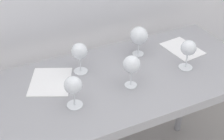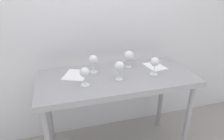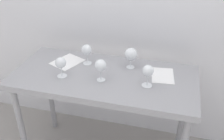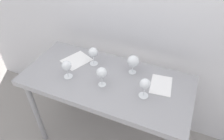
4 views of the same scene
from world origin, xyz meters
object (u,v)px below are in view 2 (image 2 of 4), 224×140
at_px(tasting_sheet_upper, 155,66).
at_px(tasting_sheet_lower, 76,75).
at_px(wine_glass_near_left, 85,73).
at_px(wine_glass_far_left, 93,60).
at_px(wine_glass_near_right, 155,62).
at_px(wine_glass_far_right, 129,56).
at_px(wine_glass_near_center, 119,67).

bearing_deg(tasting_sheet_upper, tasting_sheet_lower, 172.03).
height_order(wine_glass_near_left, tasting_sheet_lower, wine_glass_near_left).
distance_m(wine_glass_near_left, tasting_sheet_upper, 0.77).
height_order(wine_glass_far_left, tasting_sheet_upper, wine_glass_far_left).
distance_m(wine_glass_near_right, wine_glass_far_right, 0.28).
bearing_deg(wine_glass_far_right, wine_glass_far_left, -176.23).
xyz_separation_m(wine_glass_near_left, tasting_sheet_upper, (0.73, 0.20, -0.11)).
height_order(wine_glass_near_right, tasting_sheet_upper, wine_glass_near_right).
distance_m(wine_glass_far_left, wine_glass_near_center, 0.28).
bearing_deg(wine_glass_far_right, tasting_sheet_lower, -175.33).
distance_m(tasting_sheet_upper, tasting_sheet_lower, 0.78).
relative_size(wine_glass_far_left, tasting_sheet_upper, 0.73).
bearing_deg(wine_glass_near_left, wine_glass_near_right, 3.24).
xyz_separation_m(wine_glass_near_left, wine_glass_near_center, (0.30, 0.02, 0.01)).
distance_m(wine_glass_near_right, tasting_sheet_lower, 0.72).
relative_size(wine_glass_far_left, wine_glass_near_right, 1.02).
relative_size(wine_glass_far_left, tasting_sheet_lower, 0.71).
height_order(wine_glass_far_left, wine_glass_far_right, wine_glass_far_right).
bearing_deg(tasting_sheet_lower, wine_glass_far_left, 30.70).
bearing_deg(wine_glass_near_right, wine_glass_far_left, 158.70).
bearing_deg(wine_glass_near_center, wine_glass_far_right, 54.07).
bearing_deg(wine_glass_near_left, tasting_sheet_lower, 103.20).
bearing_deg(wine_glass_near_center, wine_glass_near_left, -175.69).
xyz_separation_m(wine_glass_near_center, tasting_sheet_upper, (0.43, 0.18, -0.12)).
height_order(wine_glass_near_center, tasting_sheet_lower, wine_glass_near_center).
relative_size(wine_glass_far_right, tasting_sheet_lower, 0.71).
relative_size(wine_glass_near_right, wine_glass_near_center, 0.97).
distance_m(wine_glass_far_right, tasting_sheet_upper, 0.29).
bearing_deg(wine_glass_near_right, wine_glass_near_center, -177.72).
relative_size(wine_glass_near_right, wine_glass_near_left, 1.04).
bearing_deg(tasting_sheet_upper, wine_glass_near_center, -164.30).
bearing_deg(wine_glass_near_right, wine_glass_near_left, -176.76).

